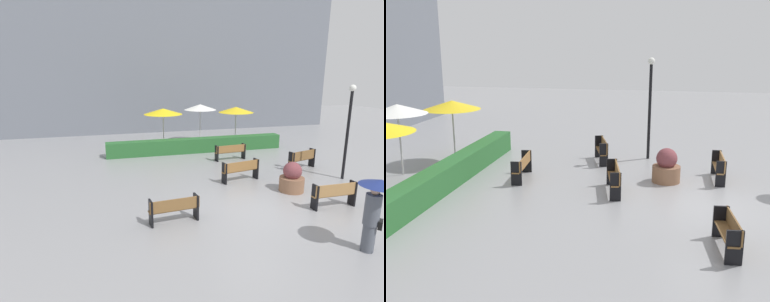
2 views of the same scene
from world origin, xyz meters
The scene contains 14 objects.
ground_plane centered at (0.00, 0.00, 0.00)m, with size 60.00×60.00×0.00m, color gray.
bench_near_left centered at (-2.83, -0.16, 0.48)m, with size 1.61×0.51×0.81m.
bench_near_right centered at (2.72, -0.52, 0.53)m, with size 1.65×0.33×0.89m.
bench_far_right centered at (4.36, 3.81, 0.54)m, with size 1.59×0.73×0.91m.
bench_back_row centered at (1.62, 6.24, 0.49)m, with size 1.73×0.50×0.83m.
bench_mid_center centered at (0.75, 2.90, 0.54)m, with size 1.76×0.65×0.90m.
pedestrian_with_umbrella centered at (1.71, -3.13, 1.31)m, with size 1.02×1.02×1.99m.
planter_pot centered at (2.19, 1.29, 0.51)m, with size 0.96×0.96×1.19m.
lamp_post centered at (5.21, 2.03, 2.49)m, with size 0.28×0.28×4.07m.
patio_umbrella_yellow centered at (-1.34, 9.78, 2.29)m, with size 2.31×2.31×2.47m.
patio_umbrella_white centered at (1.25, 10.65, 2.39)m, with size 2.08×2.08×2.57m.
patio_umbrella_yellow_far centered at (3.29, 9.59, 2.28)m, with size 2.21×2.21×2.46m.
hedge_strip centered at (0.39, 8.40, 0.41)m, with size 10.39×0.70×0.83m, color #28602D.
building_facade centered at (0.00, 16.00, 5.47)m, with size 28.00×1.20×10.95m, color slate.
Camera 1 is at (-4.73, -9.12, 4.54)m, focal length 29.87 mm.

